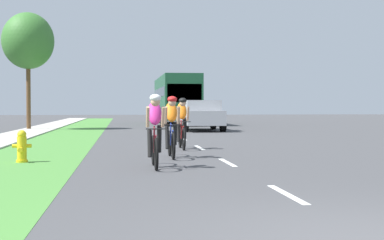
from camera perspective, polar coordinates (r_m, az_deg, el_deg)
ground_plane at (r=25.07m, az=-1.68°, el=-1.58°), size 120.00×120.00×0.00m
grass_verge at (r=25.06m, az=-12.68°, el=-1.61°), size 2.76×70.00×0.01m
sidewalk_concrete at (r=25.39m, az=-17.95°, el=-1.61°), size 1.92×70.00×0.10m
lane_markings_center at (r=29.05m, az=-2.45°, el=-1.16°), size 0.12×53.13×0.01m
fire_hydrant_yellow at (r=13.46m, az=-17.36°, el=-2.68°), size 0.44×0.38×0.76m
cyclist_lead at (r=11.68m, az=-3.91°, el=-1.08°), size 0.42×1.72×1.58m
cyclist_trailing at (r=13.95m, az=-2.16°, el=-0.66°), size 0.42×1.72×1.58m
cyclist_distant at (r=16.80m, az=-1.06°, el=-0.30°), size 0.42×1.72×1.58m
pickup_silver at (r=29.65m, az=0.89°, el=0.49°), size 2.22×5.10×1.64m
bus_dark_green at (r=40.95m, az=-1.71°, el=2.36°), size 2.78×11.60×3.48m
street_tree_near at (r=32.39m, az=-16.76°, el=7.89°), size 2.90×2.90×6.61m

